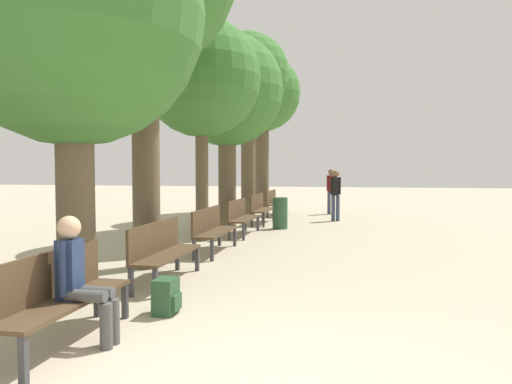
% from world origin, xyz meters
% --- Properties ---
extents(ground_plane, '(80.00, 80.00, 0.00)m').
position_xyz_m(ground_plane, '(0.00, 0.00, 0.00)').
color(ground_plane, '#B7A88E').
extents(bench_row_0, '(0.43, 1.84, 0.89)m').
position_xyz_m(bench_row_0, '(-2.03, 0.50, 0.51)').
color(bench_row_0, '#4C3823').
rests_on(bench_row_0, ground_plane).
extents(bench_row_1, '(0.43, 1.84, 0.89)m').
position_xyz_m(bench_row_1, '(-2.03, 3.13, 0.51)').
color(bench_row_1, '#4C3823').
rests_on(bench_row_1, ground_plane).
extents(bench_row_2, '(0.43, 1.84, 0.89)m').
position_xyz_m(bench_row_2, '(-2.03, 5.75, 0.51)').
color(bench_row_2, '#4C3823').
rests_on(bench_row_2, ground_plane).
extents(bench_row_3, '(0.43, 1.84, 0.89)m').
position_xyz_m(bench_row_3, '(-2.03, 8.38, 0.51)').
color(bench_row_3, '#4C3823').
rests_on(bench_row_3, ground_plane).
extents(bench_row_4, '(0.43, 1.84, 0.89)m').
position_xyz_m(bench_row_4, '(-2.03, 11.00, 0.51)').
color(bench_row_4, '#4C3823').
rests_on(bench_row_4, ground_plane).
extents(bench_row_5, '(0.43, 1.84, 0.89)m').
position_xyz_m(bench_row_5, '(-2.03, 13.63, 0.51)').
color(bench_row_5, '#4C3823').
rests_on(bench_row_5, ground_plane).
extents(tree_row_0, '(3.30, 3.30, 5.26)m').
position_xyz_m(tree_row_0, '(-2.70, 1.95, 3.57)').
color(tree_row_0, brown).
rests_on(tree_row_0, ground_plane).
extents(tree_row_2, '(2.73, 2.73, 5.12)m').
position_xyz_m(tree_row_2, '(-2.70, 7.28, 3.73)').
color(tree_row_2, brown).
rests_on(tree_row_2, ground_plane).
extents(tree_row_3, '(3.12, 3.12, 5.40)m').
position_xyz_m(tree_row_3, '(-2.70, 9.61, 3.79)').
color(tree_row_3, brown).
rests_on(tree_row_3, ground_plane).
extents(tree_row_4, '(2.69, 2.69, 6.14)m').
position_xyz_m(tree_row_4, '(-2.70, 12.40, 4.67)').
color(tree_row_4, brown).
rests_on(tree_row_4, ground_plane).
extents(tree_row_5, '(2.91, 2.91, 5.98)m').
position_xyz_m(tree_row_5, '(-2.70, 14.91, 4.41)').
color(tree_row_5, brown).
rests_on(tree_row_5, ground_plane).
extents(person_seated, '(0.58, 0.33, 1.24)m').
position_xyz_m(person_seated, '(-1.80, 0.53, 0.66)').
color(person_seated, '#4C4C4C').
rests_on(person_seated, ground_plane).
extents(backpack, '(0.27, 0.33, 0.41)m').
position_xyz_m(backpack, '(-1.37, 1.62, 0.20)').
color(backpack, '#284C2D').
rests_on(backpack, ground_plane).
extents(pedestrian_near, '(0.33, 0.23, 1.62)m').
position_xyz_m(pedestrian_near, '(0.18, 12.18, 0.93)').
color(pedestrian_near, '#384260').
rests_on(pedestrian_near, ground_plane).
extents(pedestrian_mid, '(0.33, 0.29, 1.64)m').
position_xyz_m(pedestrian_mid, '(-0.07, 14.56, 0.94)').
color(pedestrian_mid, '#384260').
rests_on(pedestrian_mid, ground_plane).
extents(trash_bin, '(0.41, 0.41, 0.87)m').
position_xyz_m(trash_bin, '(-1.25, 9.87, 0.43)').
color(trash_bin, '#2D5138').
rests_on(trash_bin, ground_plane).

